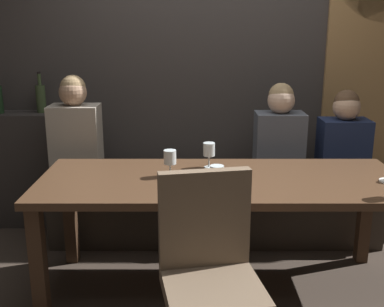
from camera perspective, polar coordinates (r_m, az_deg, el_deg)
name	(u,v)px	position (r m, az deg, el deg)	size (l,w,h in m)	color
ground	(218,287)	(3.15, 3.15, -15.89)	(9.00, 9.00, 0.00)	#382D26
back_wall_tiled	(212,42)	(3.91, 2.43, 13.42)	(6.00, 0.12, 3.00)	#383330
arched_door	(379,59)	(4.14, 21.81, 10.59)	(0.90, 0.05, 2.55)	olive
back_counter	(26,169)	(4.14, -19.62, -1.80)	(1.10, 0.28, 0.95)	#2F2B29
dining_table	(219,192)	(2.86, 3.34, -4.66)	(2.20, 0.84, 0.74)	#412B1C
banquette_bench	(213,212)	(3.67, 2.57, -7.14)	(2.50, 0.44, 0.45)	#312A23
chair_near_side	(208,264)	(2.24, 1.90, -13.26)	(0.51, 0.51, 0.98)	#4C3321
diner_redhead	(74,135)	(3.58, -14.22, 2.21)	(0.36, 0.24, 0.84)	#9E9384
diner_bearded	(277,138)	(3.56, 10.34, 1.88)	(0.36, 0.24, 0.78)	#4C515B
diner_far_end	(341,141)	(3.69, 17.75, 1.47)	(0.36, 0.24, 0.73)	#192342
wine_bottle_pale_label	(39,98)	(3.98, -18.17, 6.48)	(0.08, 0.08, 0.33)	#384728
wine_glass_center_front	(168,158)	(2.83, -2.93, -0.61)	(0.08, 0.08, 0.16)	silver
wine_glass_near_right	(215,175)	(2.53, 2.82, -2.60)	(0.08, 0.08, 0.16)	silver
wine_glass_far_right	(207,151)	(3.01, 1.86, 0.36)	(0.08, 0.08, 0.16)	silver
folded_napkin	(223,179)	(2.80, 3.83, -3.17)	(0.11, 0.10, 0.01)	silver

